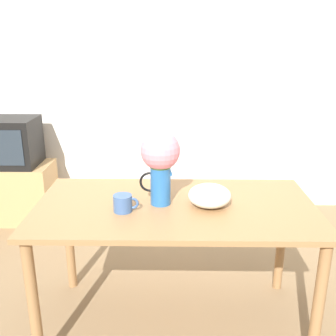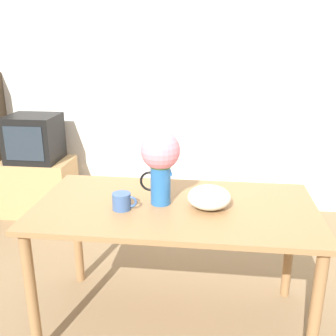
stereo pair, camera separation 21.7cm
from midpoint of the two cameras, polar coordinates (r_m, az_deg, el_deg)
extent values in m
plane|color=#7F6647|center=(2.56, -3.02, -23.12)|extent=(12.00, 12.00, 0.00)
cube|color=silver|center=(3.91, -1.42, 12.59)|extent=(8.00, 0.05, 2.60)
cube|color=olive|center=(2.24, -1.71, -5.72)|extent=(1.58, 0.84, 0.03)
cylinder|color=olive|center=(2.29, -21.68, -18.12)|extent=(0.06, 0.06, 0.77)
cylinder|color=olive|center=(2.23, 18.25, -18.83)|extent=(0.06, 0.06, 0.77)
cylinder|color=olive|center=(2.86, -16.34, -9.74)|extent=(0.06, 0.06, 0.77)
cylinder|color=olive|center=(2.81, 14.03, -10.06)|extent=(0.06, 0.06, 0.77)
cylinder|color=#235B9E|center=(2.21, -3.91, -2.38)|extent=(0.11, 0.11, 0.24)
cone|color=#235B9E|center=(2.17, -2.69, -0.35)|extent=(0.04, 0.04, 0.06)
torus|color=black|center=(2.21, -5.47, -2.08)|extent=(0.12, 0.01, 0.12)
sphere|color=#3D7033|center=(2.15, -4.00, 1.52)|extent=(0.16, 0.16, 0.16)
sphere|color=pink|center=(2.14, -4.02, 2.50)|extent=(0.22, 0.22, 0.22)
cylinder|color=#385689|center=(2.16, -9.47, -5.12)|extent=(0.10, 0.10, 0.09)
torus|color=#385689|center=(2.15, -8.05, -5.15)|extent=(0.07, 0.01, 0.07)
ellipsoid|color=silver|center=(2.20, 3.24, -4.08)|extent=(0.24, 0.24, 0.12)
cube|color=tan|center=(4.10, -22.37, -3.29)|extent=(0.67, 0.44, 0.56)
cube|color=black|center=(3.95, -23.25, 3.48)|extent=(0.47, 0.42, 0.44)
cube|color=#232D38|center=(3.76, -24.52, 2.62)|extent=(0.37, 0.01, 0.32)
camera|label=1|loc=(0.11, -92.86, -0.96)|focal=42.00mm
camera|label=2|loc=(0.11, 87.14, 0.96)|focal=42.00mm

